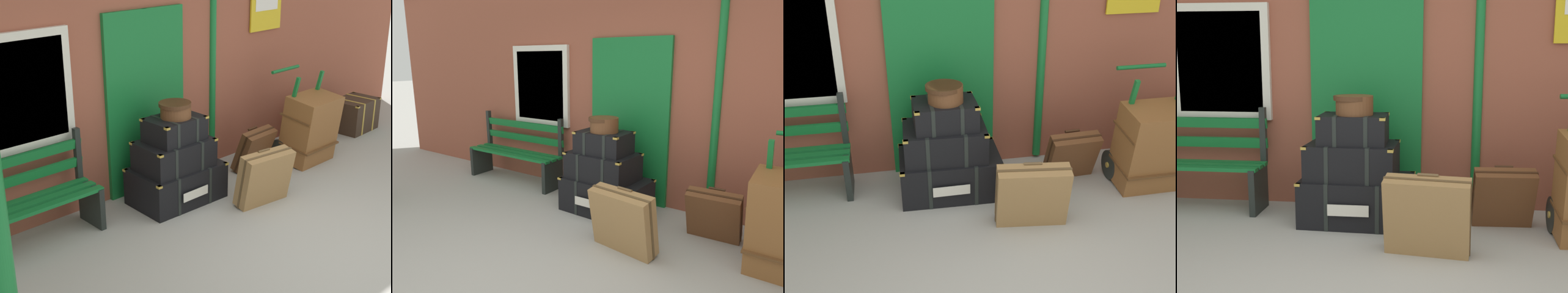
{
  "view_description": "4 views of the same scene",
  "coord_description": "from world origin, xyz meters",
  "views": [
    {
      "loc": [
        -4.28,
        -2.6,
        2.94
      ],
      "look_at": [
        -0.05,
        1.81,
        0.62
      ],
      "focal_mm": 53.92,
      "sensor_mm": 36.0,
      "label": 1
    },
    {
      "loc": [
        1.97,
        -1.71,
        1.83
      ],
      "look_at": [
        -0.51,
        1.88,
        0.79
      ],
      "focal_mm": 33.71,
      "sensor_mm": 36.0,
      "label": 2
    },
    {
      "loc": [
        -0.84,
        -2.42,
        2.75
      ],
      "look_at": [
        -0.01,
        1.58,
        0.65
      ],
      "focal_mm": 45.2,
      "sensor_mm": 36.0,
      "label": 3
    },
    {
      "loc": [
        0.42,
        -2.6,
        1.55
      ],
      "look_at": [
        -0.1,
        1.72,
        0.75
      ],
      "focal_mm": 47.04,
      "sensor_mm": 36.0,
      "label": 4
    }
  ],
  "objects": [
    {
      "name": "platform_bench",
      "position": [
        -2.03,
        2.16,
        0.44
      ],
      "size": [
        1.6,
        0.43,
        1.01
      ],
      "color": "#146B2D",
      "rests_on": "ground"
    },
    {
      "name": "suitcase_tan",
      "position": [
        0.39,
        1.17,
        0.31
      ],
      "size": [
        0.69,
        0.39,
        0.64
      ],
      "color": "olive",
      "rests_on": "ground"
    },
    {
      "name": "steamer_trunk_middle",
      "position": [
        -0.3,
        1.9,
        0.58
      ],
      "size": [
        0.84,
        0.59,
        0.33
      ],
      "color": "black",
      "rests_on": "steamer_trunk_base"
    },
    {
      "name": "steamer_trunk_base",
      "position": [
        -0.26,
        1.91,
        0.21
      ],
      "size": [
        1.03,
        0.7,
        0.43
      ],
      "color": "black",
      "rests_on": "ground"
    },
    {
      "name": "steamer_trunk_top",
      "position": [
        -0.29,
        1.9,
        0.87
      ],
      "size": [
        0.61,
        0.45,
        0.27
      ],
      "color": "black",
      "rests_on": "steamer_trunk_middle"
    },
    {
      "name": "suitcase_umber",
      "position": [
        1.05,
        1.89,
        0.28
      ],
      "size": [
        0.55,
        0.36,
        0.56
      ],
      "color": "brown",
      "rests_on": "ground"
    },
    {
      "name": "brick_facade",
      "position": [
        -0.01,
        2.6,
        1.6
      ],
      "size": [
        10.4,
        0.35,
        3.2
      ],
      "color": "brown",
      "rests_on": "ground"
    },
    {
      "name": "round_hatbox",
      "position": [
        -0.28,
        1.88,
        1.1
      ],
      "size": [
        0.35,
        0.35,
        0.17
      ],
      "color": "brown",
      "rests_on": "steamer_trunk_top"
    }
  ]
}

